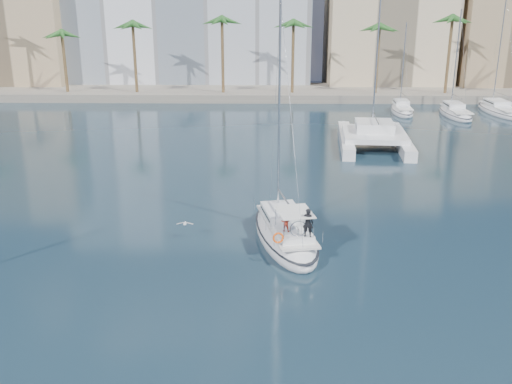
{
  "coord_description": "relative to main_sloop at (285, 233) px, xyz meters",
  "views": [
    {
      "loc": [
        1.87,
        -29.18,
        13.94
      ],
      "look_at": [
        1.3,
        1.5,
        3.77
      ],
      "focal_mm": 40.0,
      "sensor_mm": 36.0,
      "label": 1
    }
  ],
  "objects": [
    {
      "name": "building_tan_right",
      "position": [
        38.94,
        64.64,
        8.51
      ],
      "size": [
        18.0,
        12.0,
        18.0
      ],
      "primitive_type": "cube",
      "color": "tan",
      "rests_on": "ground"
    },
    {
      "name": "main_sloop",
      "position": [
        0.0,
        0.0,
        0.0
      ],
      "size": [
        5.14,
        10.49,
        14.94
      ],
      "rotation": [
        0.0,
        0.0,
        0.2
      ],
      "color": "silver",
      "rests_on": "ground"
    },
    {
      "name": "moored_yacht_a",
      "position": [
        16.94,
        43.64,
        -0.49
      ],
      "size": [
        3.37,
        9.52,
        11.9
      ],
      "primitive_type": null,
      "rotation": [
        0.0,
        0.0,
        -0.07
      ],
      "color": "silver",
      "rests_on": "ground"
    },
    {
      "name": "palm_right",
      "position": [
        30.94,
        53.64,
        9.79
      ],
      "size": [
        3.6,
        3.6,
        12.3
      ],
      "color": "brown",
      "rests_on": "ground"
    },
    {
      "name": "moored_yacht_b",
      "position": [
        23.44,
        41.64,
        -0.49
      ],
      "size": [
        3.32,
        10.83,
        13.72
      ],
      "primitive_type": null,
      "rotation": [
        0.0,
        0.0,
        -0.02
      ],
      "color": "silver",
      "rests_on": "ground"
    },
    {
      "name": "palm_left",
      "position": [
        -37.06,
        53.64,
        9.79
      ],
      "size": [
        3.6,
        3.6,
        12.3
      ],
      "color": "brown",
      "rests_on": "ground"
    },
    {
      "name": "ground",
      "position": [
        -3.06,
        -3.36,
        -0.49
      ],
      "size": [
        160.0,
        160.0,
        0.0
      ],
      "primitive_type": "plane",
      "color": "black",
      "rests_on": "ground"
    },
    {
      "name": "catamaran",
      "position": [
        9.84,
        24.97,
        0.69
      ],
      "size": [
        7.97,
        14.16,
        19.66
      ],
      "rotation": [
        0.0,
        0.0,
        -0.09
      ],
      "color": "silver",
      "rests_on": "ground"
    },
    {
      "name": "building_beige",
      "position": [
        18.94,
        66.64,
        9.51
      ],
      "size": [
        20.0,
        14.0,
        20.0
      ],
      "primitive_type": "cube",
      "color": "#C9B390",
      "rests_on": "ground"
    },
    {
      "name": "building_tan_left",
      "position": [
        -45.06,
        65.64,
        10.51
      ],
      "size": [
        22.0,
        14.0,
        22.0
      ],
      "primitive_type": "cube",
      "color": "tan",
      "rests_on": "ground"
    },
    {
      "name": "moored_yacht_c",
      "position": [
        29.94,
        43.64,
        -0.49
      ],
      "size": [
        3.98,
        12.33,
        15.54
      ],
      "primitive_type": null,
      "rotation": [
        0.0,
        0.0,
        0.03
      ],
      "color": "silver",
      "rests_on": "ground"
    },
    {
      "name": "quay",
      "position": [
        -3.06,
        57.64,
        0.11
      ],
      "size": [
        120.0,
        14.0,
        1.2
      ],
      "primitive_type": "cube",
      "color": "gray",
      "rests_on": "ground"
    },
    {
      "name": "building_modern",
      "position": [
        -15.06,
        69.64,
        13.51
      ],
      "size": [
        42.0,
        16.0,
        28.0
      ],
      "primitive_type": "cube",
      "color": "silver",
      "rests_on": "ground"
    },
    {
      "name": "palm_centre",
      "position": [
        -3.06,
        53.64,
        9.79
      ],
      "size": [
        3.6,
        3.6,
        12.3
      ],
      "color": "brown",
      "rests_on": "ground"
    },
    {
      "name": "seagull",
      "position": [
        -6.18,
        0.06,
        0.57
      ],
      "size": [
        1.05,
        0.45,
        0.19
      ],
      "color": "silver",
      "rests_on": "ground"
    }
  ]
}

